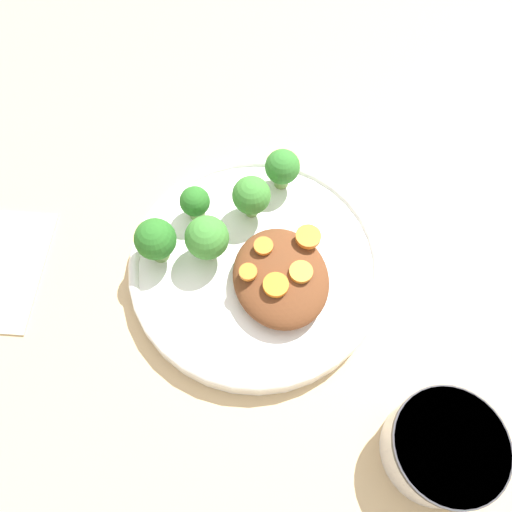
# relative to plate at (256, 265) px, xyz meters

# --- Properties ---
(ground_plane) EXTENTS (4.00, 4.00, 0.00)m
(ground_plane) POSITION_rel_plate_xyz_m (0.00, 0.00, -0.01)
(ground_plane) COLOR tan
(plate) EXTENTS (0.27, 0.27, 0.03)m
(plate) POSITION_rel_plate_xyz_m (0.00, 0.00, 0.00)
(plate) COLOR white
(plate) RESTS_ON ground_plane
(dip_bowl) EXTENTS (0.10, 0.10, 0.06)m
(dip_bowl) POSITION_rel_plate_xyz_m (-0.22, -0.12, 0.02)
(dip_bowl) COLOR silver
(dip_bowl) RESTS_ON ground_plane
(stew_mound) EXTENTS (0.11, 0.10, 0.03)m
(stew_mound) POSITION_rel_plate_xyz_m (-0.03, -0.02, 0.02)
(stew_mound) COLOR brown
(stew_mound) RESTS_ON plate
(broccoli_floret_0) EXTENTS (0.04, 0.04, 0.05)m
(broccoli_floret_0) POSITION_rel_plate_xyz_m (0.09, -0.05, 0.04)
(broccoli_floret_0) COLOR #759E51
(broccoli_floret_0) RESTS_ON plate
(broccoli_floret_1) EXTENTS (0.04, 0.04, 0.06)m
(broccoli_floret_1) POSITION_rel_plate_xyz_m (0.06, -0.01, 0.04)
(broccoli_floret_1) COLOR #759E51
(broccoli_floret_1) RESTS_ON plate
(broccoli_floret_2) EXTENTS (0.04, 0.04, 0.06)m
(broccoli_floret_2) POSITION_rel_plate_xyz_m (0.03, 0.10, 0.04)
(broccoli_floret_2) COLOR #759E51
(broccoli_floret_2) RESTS_ON plate
(broccoli_floret_3) EXTENTS (0.03, 0.03, 0.04)m
(broccoli_floret_3) POSITION_rel_plate_xyz_m (0.07, 0.05, 0.03)
(broccoli_floret_3) COLOR #759E51
(broccoli_floret_3) RESTS_ON plate
(broccoli_floret_4) EXTENTS (0.05, 0.05, 0.06)m
(broccoli_floret_4) POSITION_rel_plate_xyz_m (0.02, 0.05, 0.04)
(broccoli_floret_4) COLOR #7FA85B
(broccoli_floret_4) RESTS_ON plate
(carrot_slice_0) EXTENTS (0.02, 0.02, 0.00)m
(carrot_slice_0) POSITION_rel_plate_xyz_m (-0.04, -0.04, 0.04)
(carrot_slice_0) COLOR orange
(carrot_slice_0) RESTS_ON stew_mound
(carrot_slice_1) EXTENTS (0.02, 0.02, 0.01)m
(carrot_slice_1) POSITION_rel_plate_xyz_m (-0.03, 0.01, 0.04)
(carrot_slice_1) COLOR orange
(carrot_slice_1) RESTS_ON stew_mound
(carrot_slice_2) EXTENTS (0.03, 0.03, 0.01)m
(carrot_slice_2) POSITION_rel_plate_xyz_m (0.00, -0.05, 0.04)
(carrot_slice_2) COLOR orange
(carrot_slice_2) RESTS_ON stew_mound
(carrot_slice_3) EXTENTS (0.02, 0.02, 0.00)m
(carrot_slice_3) POSITION_rel_plate_xyz_m (0.00, -0.01, 0.04)
(carrot_slice_3) COLOR orange
(carrot_slice_3) RESTS_ON stew_mound
(carrot_slice_4) EXTENTS (0.03, 0.03, 0.01)m
(carrot_slice_4) POSITION_rel_plate_xyz_m (-0.04, -0.01, 0.04)
(carrot_slice_4) COLOR orange
(carrot_slice_4) RESTS_ON stew_mound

